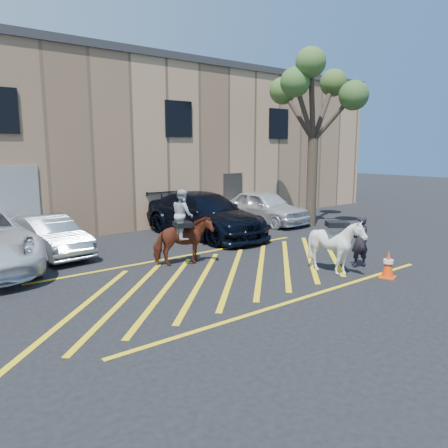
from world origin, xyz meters
TOP-DOWN VIEW (x-y plane):
  - ground at (0.00, 0.00)m, footprint 90.00×90.00m
  - car_silver_sedan at (-3.25, 4.88)m, footprint 1.76×3.96m
  - car_blue_suv at (2.49, 4.45)m, footprint 2.68×5.90m
  - car_white_suv at (6.30, 5.10)m, footprint 1.95×4.45m
  - handler at (3.33, -1.99)m, footprint 0.64×0.53m
  - warehouse at (-0.01, 11.99)m, footprint 32.42×10.20m
  - hatching_zone at (-0.00, -0.30)m, footprint 12.60×5.12m
  - mounted_bay at (-0.51, 1.33)m, footprint 1.83×1.19m
  - saddled_white at (2.25, -1.99)m, footprint 1.82×1.85m
  - traffic_cone at (3.00, -3.10)m, footprint 0.48×0.48m
  - tree at (7.48, 3.39)m, footprint 3.99×4.37m

SIDE VIEW (x-z plane):
  - ground at x=0.00m, z-range 0.00..0.00m
  - hatching_zone at x=0.00m, z-range 0.00..0.01m
  - traffic_cone at x=3.00m, z-range 0.00..0.73m
  - car_silver_sedan at x=-3.25m, z-range 0.00..1.26m
  - car_white_suv at x=6.30m, z-range 0.00..1.49m
  - handler at x=3.33m, z-range 0.00..1.50m
  - saddled_white at x=2.25m, z-range 0.01..1.54m
  - car_blue_suv at x=2.49m, z-range 0.00..1.67m
  - mounted_bay at x=-0.51m, z-range -0.21..2.01m
  - warehouse at x=-0.01m, z-range 0.00..7.30m
  - tree at x=7.48m, z-range 2.04..9.35m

